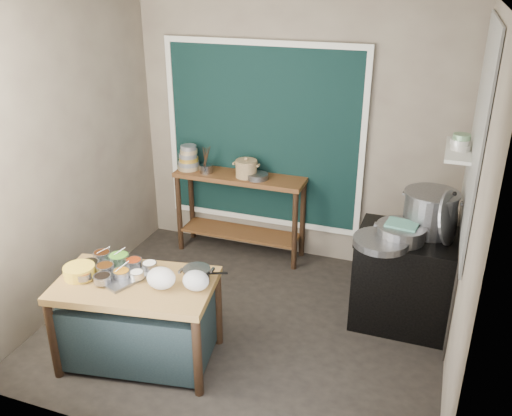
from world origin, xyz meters
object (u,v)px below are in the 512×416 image
(stove_block, at_px, (406,281))
(yellow_basin, at_px, (79,272))
(utensil_cup, at_px, (206,169))
(ceramic_crock, at_px, (246,169))
(saucepan, at_px, (197,275))
(back_counter, at_px, (240,214))
(condiment_tray, at_px, (115,272))
(prep_table, at_px, (139,321))
(stock_pot, at_px, (430,212))
(steamer, at_px, (401,233))

(stove_block, xyz_separation_m, yellow_basin, (-2.45, -1.38, 0.37))
(utensil_cup, height_order, ceramic_crock, ceramic_crock)
(utensil_cup, bearing_deg, saucepan, -67.87)
(back_counter, height_order, yellow_basin, back_counter)
(condiment_tray, bearing_deg, prep_table, -15.14)
(stock_pot, bearing_deg, steamer, -129.88)
(saucepan, distance_m, stock_pot, 2.10)
(yellow_basin, height_order, saucepan, saucepan)
(back_counter, xyz_separation_m, saucepan, (0.36, -1.86, 0.34))
(condiment_tray, distance_m, yellow_basin, 0.27)
(back_counter, height_order, condiment_tray, back_counter)
(back_counter, xyz_separation_m, stove_block, (1.90, -0.73, -0.05))
(ceramic_crock, distance_m, stock_pot, 2.01)
(stove_block, xyz_separation_m, stock_pot, (0.12, 0.13, 0.64))
(condiment_tray, distance_m, steamer, 2.42)
(condiment_tray, height_order, utensil_cup, utensil_cup)
(stove_block, height_order, steamer, steamer)
(saucepan, bearing_deg, stock_pot, 14.97)
(stove_block, relative_size, yellow_basin, 3.61)
(stove_block, height_order, ceramic_crock, ceramic_crock)
(yellow_basin, xyz_separation_m, utensil_cup, (0.18, 2.06, 0.20))
(prep_table, xyz_separation_m, condiment_tray, (-0.22, 0.06, 0.39))
(saucepan, height_order, utensil_cup, utensil_cup)
(stove_block, height_order, utensil_cup, utensil_cup)
(prep_table, distance_m, ceramic_crock, 2.12)
(stove_block, distance_m, utensil_cup, 2.44)
(prep_table, xyz_separation_m, utensil_cup, (-0.27, 1.98, 0.62))
(saucepan, bearing_deg, back_counter, 78.66)
(stock_pot, bearing_deg, yellow_basin, -149.56)
(saucepan, relative_size, utensil_cup, 1.47)
(utensil_cup, xyz_separation_m, stock_pot, (2.39, -0.55, 0.07))
(stove_block, bearing_deg, ceramic_crock, 158.79)
(steamer, bearing_deg, saucepan, -144.96)
(steamer, bearing_deg, ceramic_crock, 154.53)
(yellow_basin, bearing_deg, saucepan, 15.14)
(prep_table, bearing_deg, stock_pot, 24.45)
(prep_table, xyz_separation_m, saucepan, (0.46, 0.17, 0.44))
(condiment_tray, xyz_separation_m, steamer, (2.13, 1.12, 0.19))
(back_counter, distance_m, condiment_tray, 2.02)
(yellow_basin, xyz_separation_m, steamer, (2.36, 1.26, 0.15))
(prep_table, bearing_deg, stove_block, 23.43)
(condiment_tray, relative_size, saucepan, 2.33)
(utensil_cup, bearing_deg, condiment_tray, -88.43)
(back_counter, height_order, stock_pot, stock_pot)
(stove_block, distance_m, condiment_tray, 2.57)
(ceramic_crock, xyz_separation_m, steamer, (1.72, -0.82, -0.08))
(condiment_tray, relative_size, ceramic_crock, 2.09)
(back_counter, bearing_deg, yellow_basin, -104.70)
(saucepan, distance_m, steamer, 1.77)
(yellow_basin, height_order, ceramic_crock, ceramic_crock)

